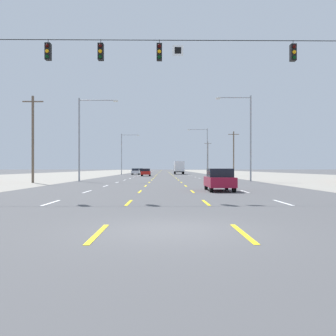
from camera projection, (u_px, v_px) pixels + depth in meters
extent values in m
plane|color=#4C4C4F|center=(165.00, 175.00, 75.00)|extent=(572.00, 572.00, 0.00)
cube|color=gray|center=(48.00, 175.00, 74.71)|extent=(28.00, 440.00, 0.01)
cube|color=gray|center=(281.00, 175.00, 75.30)|extent=(28.00, 440.00, 0.01)
cube|color=white|center=(51.00, 203.00, 15.94)|extent=(0.14, 2.60, 0.01)
cube|color=white|center=(87.00, 192.00, 23.44)|extent=(0.14, 2.60, 0.01)
cube|color=white|center=(106.00, 186.00, 30.94)|extent=(0.14, 2.60, 0.01)
cube|color=white|center=(117.00, 182.00, 38.44)|extent=(0.14, 2.60, 0.01)
cube|color=white|center=(125.00, 180.00, 45.94)|extent=(0.14, 2.60, 0.01)
cube|color=white|center=(130.00, 178.00, 53.44)|extent=(0.14, 2.60, 0.01)
cube|color=white|center=(134.00, 177.00, 60.94)|extent=(0.14, 2.60, 0.01)
cube|color=white|center=(138.00, 176.00, 68.44)|extent=(0.14, 2.60, 0.01)
cube|color=white|center=(140.00, 175.00, 75.94)|extent=(0.14, 2.60, 0.01)
cube|color=white|center=(142.00, 175.00, 83.44)|extent=(0.14, 2.60, 0.01)
cube|color=white|center=(144.00, 174.00, 90.94)|extent=(0.14, 2.60, 0.01)
cube|color=white|center=(146.00, 174.00, 98.44)|extent=(0.14, 2.60, 0.01)
cube|color=white|center=(147.00, 173.00, 105.94)|extent=(0.14, 2.60, 0.01)
cube|color=white|center=(148.00, 173.00, 113.44)|extent=(0.14, 2.60, 0.01)
cube|color=white|center=(149.00, 173.00, 120.94)|extent=(0.14, 2.60, 0.01)
cube|color=white|center=(150.00, 172.00, 128.44)|extent=(0.14, 2.60, 0.01)
cube|color=white|center=(151.00, 172.00, 135.94)|extent=(0.14, 2.60, 0.01)
cube|color=white|center=(151.00, 172.00, 143.44)|extent=(0.14, 2.60, 0.01)
cube|color=white|center=(152.00, 172.00, 150.93)|extent=(0.14, 2.60, 0.01)
cube|color=white|center=(152.00, 171.00, 158.43)|extent=(0.14, 2.60, 0.01)
cube|color=white|center=(153.00, 171.00, 165.93)|extent=(0.14, 2.60, 0.01)
cube|color=white|center=(153.00, 171.00, 173.43)|extent=(0.14, 2.60, 0.01)
cube|color=white|center=(154.00, 171.00, 180.93)|extent=(0.14, 2.60, 0.01)
cube|color=white|center=(154.00, 171.00, 188.43)|extent=(0.14, 2.60, 0.01)
cube|color=white|center=(155.00, 171.00, 195.93)|extent=(0.14, 2.60, 0.01)
cube|color=white|center=(155.00, 171.00, 203.43)|extent=(0.14, 2.60, 0.01)
cube|color=white|center=(155.00, 171.00, 210.93)|extent=(0.14, 2.60, 0.01)
cube|color=white|center=(156.00, 170.00, 218.43)|extent=(0.14, 2.60, 0.01)
cube|color=white|center=(156.00, 170.00, 225.93)|extent=(0.14, 2.60, 0.01)
cube|color=yellow|center=(98.00, 234.00, 8.49)|extent=(0.14, 2.60, 0.01)
cube|color=yellow|center=(129.00, 203.00, 15.99)|extent=(0.14, 2.60, 0.01)
cube|color=yellow|center=(140.00, 192.00, 23.49)|extent=(0.14, 2.60, 0.01)
cube|color=yellow|center=(146.00, 186.00, 30.99)|extent=(0.14, 2.60, 0.01)
cube|color=yellow|center=(149.00, 182.00, 38.48)|extent=(0.14, 2.60, 0.01)
cube|color=yellow|center=(152.00, 180.00, 45.98)|extent=(0.14, 2.60, 0.01)
cube|color=yellow|center=(153.00, 178.00, 53.48)|extent=(0.14, 2.60, 0.01)
cube|color=yellow|center=(155.00, 177.00, 60.98)|extent=(0.14, 2.60, 0.01)
cube|color=yellow|center=(156.00, 176.00, 68.48)|extent=(0.14, 2.60, 0.01)
cube|color=yellow|center=(156.00, 175.00, 75.98)|extent=(0.14, 2.60, 0.01)
cube|color=yellow|center=(157.00, 175.00, 83.48)|extent=(0.14, 2.60, 0.01)
cube|color=yellow|center=(158.00, 174.00, 90.98)|extent=(0.14, 2.60, 0.01)
cube|color=yellow|center=(158.00, 174.00, 98.48)|extent=(0.14, 2.60, 0.01)
cube|color=yellow|center=(159.00, 173.00, 105.98)|extent=(0.14, 2.60, 0.01)
cube|color=yellow|center=(159.00, 173.00, 113.48)|extent=(0.14, 2.60, 0.01)
cube|color=yellow|center=(159.00, 173.00, 120.98)|extent=(0.14, 2.60, 0.01)
cube|color=yellow|center=(159.00, 172.00, 128.48)|extent=(0.14, 2.60, 0.01)
cube|color=yellow|center=(160.00, 172.00, 135.98)|extent=(0.14, 2.60, 0.01)
cube|color=yellow|center=(160.00, 172.00, 143.48)|extent=(0.14, 2.60, 0.01)
cube|color=yellow|center=(160.00, 172.00, 150.98)|extent=(0.14, 2.60, 0.01)
cube|color=yellow|center=(160.00, 171.00, 158.48)|extent=(0.14, 2.60, 0.01)
cube|color=yellow|center=(160.00, 171.00, 165.98)|extent=(0.14, 2.60, 0.01)
cube|color=yellow|center=(161.00, 171.00, 173.47)|extent=(0.14, 2.60, 0.01)
cube|color=yellow|center=(161.00, 171.00, 180.97)|extent=(0.14, 2.60, 0.01)
cube|color=yellow|center=(161.00, 171.00, 188.47)|extent=(0.14, 2.60, 0.01)
cube|color=yellow|center=(161.00, 171.00, 195.97)|extent=(0.14, 2.60, 0.01)
cube|color=yellow|center=(161.00, 171.00, 203.47)|extent=(0.14, 2.60, 0.01)
cube|color=yellow|center=(161.00, 171.00, 210.97)|extent=(0.14, 2.60, 0.01)
cube|color=yellow|center=(161.00, 170.00, 218.47)|extent=(0.14, 2.60, 0.01)
cube|color=yellow|center=(161.00, 170.00, 225.97)|extent=(0.14, 2.60, 0.01)
cube|color=yellow|center=(243.00, 233.00, 8.53)|extent=(0.14, 2.60, 0.01)
cube|color=yellow|center=(206.00, 203.00, 16.03)|extent=(0.14, 2.60, 0.01)
cube|color=yellow|center=(192.00, 192.00, 23.53)|extent=(0.14, 2.60, 0.01)
cube|color=yellow|center=(186.00, 186.00, 31.03)|extent=(0.14, 2.60, 0.01)
cube|color=yellow|center=(181.00, 182.00, 38.53)|extent=(0.14, 2.60, 0.01)
cube|color=yellow|center=(178.00, 180.00, 46.03)|extent=(0.14, 2.60, 0.01)
cube|color=yellow|center=(176.00, 178.00, 53.53)|extent=(0.14, 2.60, 0.01)
cube|color=yellow|center=(175.00, 177.00, 61.02)|extent=(0.14, 2.60, 0.01)
cube|color=yellow|center=(174.00, 176.00, 68.52)|extent=(0.14, 2.60, 0.01)
cube|color=yellow|center=(173.00, 175.00, 76.02)|extent=(0.14, 2.60, 0.01)
cube|color=yellow|center=(172.00, 175.00, 83.52)|extent=(0.14, 2.60, 0.01)
cube|color=yellow|center=(171.00, 174.00, 91.02)|extent=(0.14, 2.60, 0.01)
cube|color=yellow|center=(171.00, 174.00, 98.52)|extent=(0.14, 2.60, 0.01)
cube|color=yellow|center=(170.00, 173.00, 106.02)|extent=(0.14, 2.60, 0.01)
cube|color=yellow|center=(170.00, 173.00, 113.52)|extent=(0.14, 2.60, 0.01)
cube|color=yellow|center=(169.00, 173.00, 121.02)|extent=(0.14, 2.60, 0.01)
cube|color=yellow|center=(169.00, 172.00, 128.52)|extent=(0.14, 2.60, 0.01)
cube|color=yellow|center=(169.00, 172.00, 136.02)|extent=(0.14, 2.60, 0.01)
cube|color=yellow|center=(168.00, 172.00, 143.52)|extent=(0.14, 2.60, 0.01)
cube|color=yellow|center=(168.00, 172.00, 151.02)|extent=(0.14, 2.60, 0.01)
cube|color=yellow|center=(168.00, 171.00, 158.52)|extent=(0.14, 2.60, 0.01)
cube|color=yellow|center=(168.00, 171.00, 166.02)|extent=(0.14, 2.60, 0.01)
cube|color=yellow|center=(168.00, 171.00, 173.52)|extent=(0.14, 2.60, 0.01)
cube|color=yellow|center=(168.00, 171.00, 181.02)|extent=(0.14, 2.60, 0.01)
cube|color=yellow|center=(167.00, 171.00, 188.52)|extent=(0.14, 2.60, 0.01)
cube|color=yellow|center=(167.00, 171.00, 196.02)|extent=(0.14, 2.60, 0.01)
cube|color=yellow|center=(167.00, 171.00, 203.51)|extent=(0.14, 2.60, 0.01)
cube|color=yellow|center=(167.00, 171.00, 211.01)|extent=(0.14, 2.60, 0.01)
cube|color=yellow|center=(167.00, 170.00, 218.51)|extent=(0.14, 2.60, 0.01)
cube|color=yellow|center=(167.00, 170.00, 226.01)|extent=(0.14, 2.60, 0.01)
cube|color=white|center=(283.00, 203.00, 16.07)|extent=(0.14, 2.60, 0.01)
cube|color=white|center=(245.00, 192.00, 23.57)|extent=(0.14, 2.60, 0.01)
cube|color=white|center=(225.00, 186.00, 31.07)|extent=(0.14, 2.60, 0.01)
cube|color=white|center=(213.00, 182.00, 38.57)|extent=(0.14, 2.60, 0.01)
cube|color=white|center=(205.00, 180.00, 46.07)|extent=(0.14, 2.60, 0.01)
cube|color=white|center=(199.00, 178.00, 53.57)|extent=(0.14, 2.60, 0.01)
cube|color=white|center=(195.00, 177.00, 61.07)|extent=(0.14, 2.60, 0.01)
cube|color=white|center=(192.00, 176.00, 68.57)|extent=(0.14, 2.60, 0.01)
cube|color=white|center=(189.00, 175.00, 76.07)|extent=(0.14, 2.60, 0.01)
cube|color=white|center=(187.00, 175.00, 83.56)|extent=(0.14, 2.60, 0.01)
cube|color=white|center=(185.00, 174.00, 91.06)|extent=(0.14, 2.60, 0.01)
cube|color=white|center=(183.00, 174.00, 98.56)|extent=(0.14, 2.60, 0.01)
cube|color=white|center=(182.00, 173.00, 106.06)|extent=(0.14, 2.60, 0.01)
cube|color=white|center=(181.00, 173.00, 113.56)|extent=(0.14, 2.60, 0.01)
cube|color=white|center=(180.00, 173.00, 121.06)|extent=(0.14, 2.60, 0.01)
cube|color=white|center=(179.00, 172.00, 128.56)|extent=(0.14, 2.60, 0.01)
cube|color=white|center=(178.00, 172.00, 136.06)|extent=(0.14, 2.60, 0.01)
cube|color=white|center=(177.00, 172.00, 143.56)|extent=(0.14, 2.60, 0.01)
cube|color=white|center=(176.00, 172.00, 151.06)|extent=(0.14, 2.60, 0.01)
cube|color=white|center=(176.00, 171.00, 158.56)|extent=(0.14, 2.60, 0.01)
cube|color=white|center=(175.00, 171.00, 166.06)|extent=(0.14, 2.60, 0.01)
cube|color=white|center=(175.00, 171.00, 173.56)|extent=(0.14, 2.60, 0.01)
cube|color=white|center=(174.00, 171.00, 181.06)|extent=(0.14, 2.60, 0.01)
cube|color=white|center=(174.00, 171.00, 188.56)|extent=(0.14, 2.60, 0.01)
cube|color=white|center=(174.00, 171.00, 196.06)|extent=(0.14, 2.60, 0.01)
cube|color=white|center=(173.00, 171.00, 203.56)|extent=(0.14, 2.60, 0.01)
cube|color=white|center=(173.00, 171.00, 211.06)|extent=(0.14, 2.60, 0.01)
cube|color=white|center=(173.00, 170.00, 218.56)|extent=(0.14, 2.60, 0.01)
cube|color=white|center=(172.00, 170.00, 226.05)|extent=(0.14, 2.60, 0.01)
cylinder|color=black|center=(167.00, 40.00, 19.65)|extent=(25.36, 0.04, 0.04)
cube|color=white|center=(178.00, 50.00, 19.60)|extent=(0.60, 0.04, 0.60)
cube|color=black|center=(178.00, 50.00, 19.57)|extent=(0.36, 0.01, 0.36)
cube|color=black|center=(101.00, 52.00, 19.51)|extent=(0.30, 0.34, 0.92)
cylinder|color=black|center=(101.00, 41.00, 19.50)|extent=(0.03, 0.03, 0.24)
sphere|color=#2F0402|center=(100.00, 46.00, 19.32)|extent=(0.20, 0.20, 0.20)
sphere|color=#F29E0C|center=(100.00, 51.00, 19.32)|extent=(0.20, 0.20, 0.20)
sphere|color=black|center=(100.00, 57.00, 19.32)|extent=(0.20, 0.20, 0.20)
cube|color=black|center=(159.00, 52.00, 19.54)|extent=(0.30, 0.34, 0.92)
cylinder|color=black|center=(159.00, 42.00, 19.54)|extent=(0.03, 0.03, 0.24)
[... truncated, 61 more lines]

